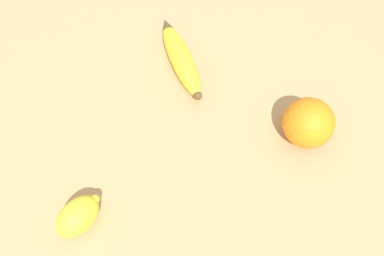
# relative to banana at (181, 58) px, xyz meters

# --- Properties ---
(ground_plane) EXTENTS (3.00, 3.00, 0.00)m
(ground_plane) POSITION_rel_banana_xyz_m (0.02, -0.14, -0.02)
(ground_plane) COLOR tan
(banana) EXTENTS (0.12, 0.19, 0.04)m
(banana) POSITION_rel_banana_xyz_m (0.00, 0.00, 0.00)
(banana) COLOR yellow
(banana) RESTS_ON ground_plane
(orange) EXTENTS (0.09, 0.09, 0.09)m
(orange) POSITION_rel_banana_xyz_m (0.23, -0.14, 0.02)
(orange) COLOR orange
(orange) RESTS_ON ground_plane
(lemon) EXTENTS (0.08, 0.09, 0.05)m
(lemon) POSITION_rel_banana_xyz_m (-0.13, -0.32, 0.00)
(lemon) COLOR yellow
(lemon) RESTS_ON ground_plane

